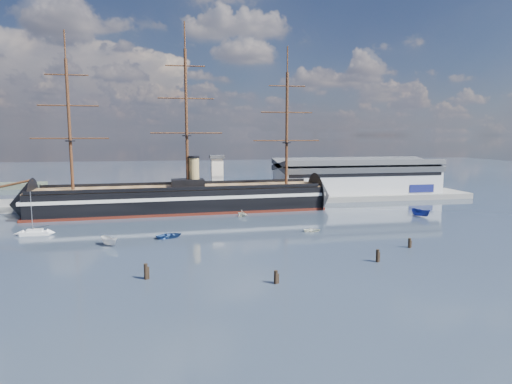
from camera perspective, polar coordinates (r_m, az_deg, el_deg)
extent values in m
plane|color=#28323F|center=(118.06, -4.94, -4.14)|extent=(600.00, 600.00, 0.00)
cube|color=slate|center=(154.46, -2.70, -1.34)|extent=(180.00, 18.00, 2.00)
cube|color=#B7BABC|center=(170.99, 13.21, 1.70)|extent=(62.00, 20.00, 10.00)
cube|color=#3F4247|center=(170.53, 13.27, 3.57)|extent=(63.00, 21.00, 2.00)
cube|color=silver|center=(149.49, -5.21, 1.82)|extent=(4.00, 4.00, 14.00)
cube|color=#3F4247|center=(148.93, -5.24, 4.69)|extent=(5.00, 5.00, 1.00)
cube|color=black|center=(136.45, -9.88, -0.93)|extent=(88.56, 19.43, 7.00)
cube|color=silver|center=(136.28, -9.89, -0.43)|extent=(90.57, 19.75, 1.00)
cube|color=#4C1910|center=(137.03, -9.85, -2.44)|extent=(90.57, 19.71, 0.90)
cone|color=black|center=(143.33, -28.80, -1.47)|extent=(14.60, 16.22, 15.68)
cone|color=black|center=(145.06, 8.81, -0.52)|extent=(11.61, 16.10, 15.68)
cube|color=brown|center=(135.97, -9.91, 0.57)|extent=(88.51, 18.15, 0.40)
cube|color=black|center=(135.86, -9.08, 1.18)|extent=(10.23, 6.39, 2.50)
cylinder|color=tan|center=(135.61, -8.27, 2.67)|extent=(3.20, 3.20, 9.00)
cylinder|color=#381E0F|center=(138.14, -23.63, 8.15)|extent=(0.90, 0.90, 38.00)
cylinder|color=#381E0F|center=(135.13, -9.26, 9.55)|extent=(0.90, 0.90, 42.00)
cylinder|color=#381E0F|center=(139.87, 4.12, 8.33)|extent=(0.90, 0.90, 36.00)
cube|color=silver|center=(116.36, -27.38, -4.92)|extent=(6.64, 2.00, 0.88)
cube|color=silver|center=(116.22, -27.40, -4.58)|extent=(3.54, 1.45, 0.71)
cylinder|color=#B2B2B7|center=(115.54, -27.75, -2.35)|extent=(0.14, 0.14, 9.71)
imported|color=white|center=(99.26, -18.96, -6.78)|extent=(6.29, 5.78, 2.51)
imported|color=#284A88|center=(102.92, -11.50, -6.01)|extent=(2.57, 4.05, 1.76)
imported|color=silver|center=(126.85, -1.86, -3.29)|extent=(6.47, 5.47, 2.21)
imported|color=white|center=(108.10, 7.50, -5.26)|extent=(1.63, 2.77, 1.21)
imported|color=navy|center=(135.91, 21.09, -3.07)|extent=(7.62, 5.39, 2.87)
cylinder|color=black|center=(75.23, -14.44, -11.19)|extent=(0.64, 0.64, 3.37)
cylinder|color=black|center=(71.00, 2.66, -12.10)|extent=(0.64, 0.64, 2.90)
cylinder|color=black|center=(85.47, 15.87, -8.96)|extent=(0.64, 0.64, 3.16)
cylinder|color=black|center=(97.98, 19.76, -7.00)|extent=(0.64, 0.64, 2.80)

